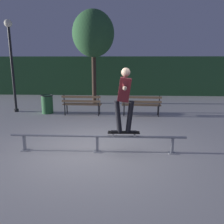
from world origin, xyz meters
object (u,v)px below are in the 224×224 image
object	(u,v)px
trash_can	(47,104)
lamp_post_left	(11,55)
grind_rail	(97,139)
skateboard	(124,133)
skateboarder	(124,95)
tree_behind_benches	(93,34)
park_bench_leftmost	(82,103)
park_bench_left_center	(141,103)

from	to	relation	value
trash_can	lamp_post_left	bearing A→B (deg)	171.04
grind_rail	skateboard	xyz separation A→B (m)	(0.66, 0.00, 0.17)
trash_can	skateboard	bearing A→B (deg)	-51.60
skateboarder	tree_behind_benches	size ratio (longest dim) A/B	0.33
park_bench_leftmost	trash_can	distance (m)	1.60
tree_behind_benches	trash_can	bearing A→B (deg)	-125.43
skateboarder	park_bench_left_center	world-z (taller)	skateboarder
grind_rail	trash_can	bearing A→B (deg)	122.39
tree_behind_benches	trash_can	distance (m)	4.33
skateboard	trash_can	distance (m)	5.31
grind_rail	trash_can	world-z (taller)	trash_can
park_bench_leftmost	trash_can	world-z (taller)	park_bench_leftmost
grind_rail	park_bench_leftmost	distance (m)	3.99
skateboard	park_bench_leftmost	bearing A→B (deg)	114.30
skateboarder	lamp_post_left	xyz separation A→B (m)	(-4.81, 4.40, 1.03)
skateboarder	park_bench_left_center	xyz separation A→B (m)	(0.72, 3.84, -0.91)
grind_rail	skateboarder	size ratio (longest dim) A/B	2.81
skateboard	park_bench_leftmost	size ratio (longest dim) A/B	0.48
skateboard	grind_rail	bearing A→B (deg)	180.00
skateboard	skateboarder	xyz separation A→B (m)	(0.00, 0.00, 0.94)
tree_behind_benches	lamp_post_left	world-z (taller)	tree_behind_benches
park_bench_left_center	skateboarder	bearing A→B (deg)	-100.57
skateboarder	tree_behind_benches	bearing A→B (deg)	103.32
park_bench_left_center	trash_can	size ratio (longest dim) A/B	2.02
grind_rail	skateboard	world-z (taller)	skateboard
skateboard	skateboarder	distance (m)	0.94
tree_behind_benches	park_bench_left_center	bearing A→B (deg)	-50.51
lamp_post_left	trash_can	xyz separation A→B (m)	(1.51, -0.24, -2.07)
park_bench_leftmost	park_bench_left_center	bearing A→B (deg)	0.00
grind_rail	lamp_post_left	distance (m)	6.41
skateboard	trash_can	xyz separation A→B (m)	(-3.30, 4.16, -0.10)
grind_rail	trash_can	size ratio (longest dim) A/B	5.47
grind_rail	trash_can	distance (m)	4.93
trash_can	tree_behind_benches	bearing A→B (deg)	54.57
park_bench_left_center	grind_rail	bearing A→B (deg)	-109.74
lamp_post_left	park_bench_left_center	bearing A→B (deg)	-5.80
skateboard	tree_behind_benches	xyz separation A→B (m)	(-1.56, 6.61, 3.01)
tree_behind_benches	skateboarder	bearing A→B (deg)	-76.68
tree_behind_benches	trash_can	world-z (taller)	tree_behind_benches
skateboard	lamp_post_left	world-z (taller)	lamp_post_left
skateboard	park_bench_left_center	distance (m)	3.91
skateboard	tree_behind_benches	distance (m)	7.43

